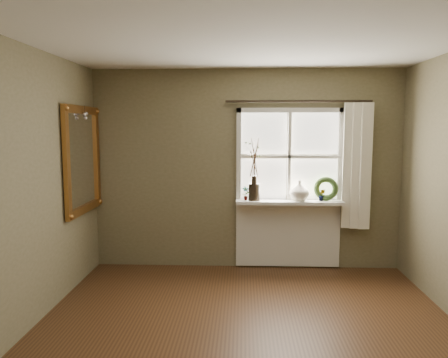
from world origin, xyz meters
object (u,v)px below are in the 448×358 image
object	(u,v)px
wreath	(326,191)
gilt_mirror	(83,160)
cream_vase	(299,191)
dark_jug	(254,192)

from	to	relation	value
wreath	gilt_mirror	world-z (taller)	gilt_mirror
cream_vase	wreath	size ratio (longest dim) A/B	0.84
dark_jug	cream_vase	size ratio (longest dim) A/B	0.84
wreath	gilt_mirror	size ratio (longest dim) A/B	0.24
dark_jug	gilt_mirror	size ratio (longest dim) A/B	0.17
wreath	gilt_mirror	distance (m)	3.05
cream_vase	wreath	bearing A→B (deg)	6.66
gilt_mirror	dark_jug	bearing A→B (deg)	11.50
cream_vase	gilt_mirror	size ratio (longest dim) A/B	0.20
dark_jug	wreath	size ratio (longest dim) A/B	0.70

